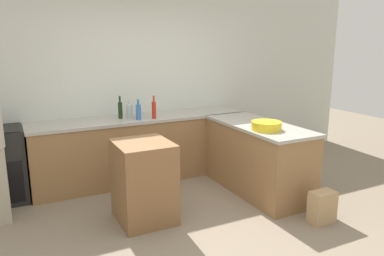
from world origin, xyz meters
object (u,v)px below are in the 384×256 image
object	(u,v)px
water_bottle_blue	(138,112)
island_table	(144,182)
paper_bag	(322,207)
wine_bottle_dark	(120,110)
dish_soap_bottle	(138,111)
mixing_bowl	(266,126)
hot_sauce_bottle	(154,109)
vinegar_bottle_clear	(130,110)

from	to	relation	value
water_bottle_blue	island_table	bearing A→B (deg)	-106.66
island_table	paper_bag	world-z (taller)	island_table
wine_bottle_dark	dish_soap_bottle	bearing A→B (deg)	-18.80
mixing_bowl	dish_soap_bottle	xyz separation A→B (m)	(-1.14, 1.37, 0.05)
water_bottle_blue	mixing_bowl	bearing A→B (deg)	-47.12
island_table	water_bottle_blue	xyz separation A→B (m)	(0.32, 1.08, 0.57)
hot_sauce_bottle	dish_soap_bottle	size ratio (longest dim) A/B	1.21
water_bottle_blue	paper_bag	world-z (taller)	water_bottle_blue
island_table	dish_soap_bottle	size ratio (longest dim) A/B	3.42
island_table	mixing_bowl	world-z (taller)	mixing_bowl
island_table	hot_sauce_bottle	distance (m)	1.33
island_table	vinegar_bottle_clear	world-z (taller)	vinegar_bottle_clear
island_table	water_bottle_blue	distance (m)	1.26
vinegar_bottle_clear	wine_bottle_dark	world-z (taller)	wine_bottle_dark
mixing_bowl	paper_bag	bearing A→B (deg)	-73.84
water_bottle_blue	vinegar_bottle_clear	bearing A→B (deg)	101.55
vinegar_bottle_clear	paper_bag	distance (m)	2.80
wine_bottle_dark	water_bottle_blue	xyz separation A→B (m)	(0.20, -0.19, -0.02)
island_table	hot_sauce_bottle	xyz separation A→B (m)	(0.54, 1.06, 0.59)
mixing_bowl	vinegar_bottle_clear	size ratio (longest dim) A/B	1.47
hot_sauce_bottle	water_bottle_blue	distance (m)	0.22
wine_bottle_dark	hot_sauce_bottle	bearing A→B (deg)	-26.04
vinegar_bottle_clear	paper_bag	size ratio (longest dim) A/B	0.69
wine_bottle_dark	hot_sauce_bottle	distance (m)	0.46
mixing_bowl	hot_sauce_bottle	world-z (taller)	hot_sauce_bottle
hot_sauce_bottle	vinegar_bottle_clear	bearing A→B (deg)	136.15
hot_sauce_bottle	paper_bag	distance (m)	2.47
vinegar_bottle_clear	paper_bag	world-z (taller)	vinegar_bottle_clear
wine_bottle_dark	dish_soap_bottle	distance (m)	0.25
island_table	vinegar_bottle_clear	xyz separation A→B (m)	(0.27, 1.32, 0.56)
water_bottle_blue	paper_bag	bearing A→B (deg)	-55.40
mixing_bowl	paper_bag	world-z (taller)	mixing_bowl
water_bottle_blue	dish_soap_bottle	bearing A→B (deg)	72.11
wine_bottle_dark	paper_bag	world-z (taller)	wine_bottle_dark
vinegar_bottle_clear	wine_bottle_dark	bearing A→B (deg)	-160.04
mixing_bowl	hot_sauce_bottle	distance (m)	1.57
paper_bag	hot_sauce_bottle	bearing A→B (deg)	120.40
hot_sauce_bottle	dish_soap_bottle	xyz separation A→B (m)	(-0.18, 0.12, -0.02)
mixing_bowl	hot_sauce_bottle	xyz separation A→B (m)	(-0.96, 1.25, 0.07)
wine_bottle_dark	dish_soap_bottle	world-z (taller)	wine_bottle_dark
vinegar_bottle_clear	water_bottle_blue	size ratio (longest dim) A/B	0.95
wine_bottle_dark	hot_sauce_bottle	world-z (taller)	hot_sauce_bottle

